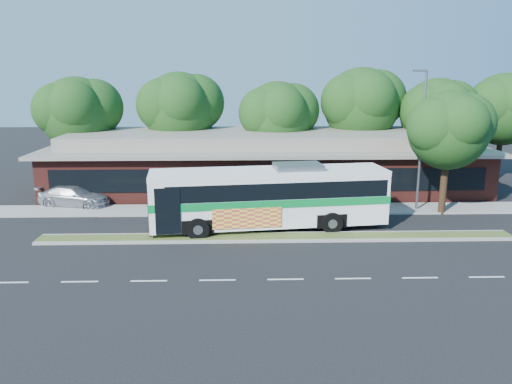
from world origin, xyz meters
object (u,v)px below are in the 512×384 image
(transit_bus, at_px, (270,193))
(lamp_post, at_px, (421,137))
(sedan, at_px, (74,196))
(sidewalk_tree, at_px, (453,128))

(transit_bus, bearing_deg, lamp_post, 13.09)
(lamp_post, xyz_separation_m, transit_bus, (-9.85, -3.59, -2.78))
(transit_bus, distance_m, sedan, 14.16)
(lamp_post, distance_m, sidewalk_tree, 1.98)
(transit_bus, relative_size, sedan, 2.82)
(sedan, relative_size, sidewalk_tree, 0.62)
(sidewalk_tree, bearing_deg, sedan, 174.48)
(lamp_post, height_order, transit_bus, lamp_post)
(lamp_post, xyz_separation_m, sidewalk_tree, (1.79, -0.58, 0.61))
(transit_bus, height_order, sidewalk_tree, sidewalk_tree)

